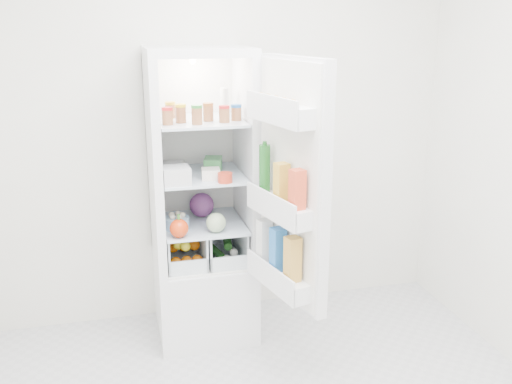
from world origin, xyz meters
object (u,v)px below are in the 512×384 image
object	(u,v)px
refrigerator	(202,232)
mushroom_bowl	(177,223)
red_cabbage	(202,205)
fridge_door	(289,190)

from	to	relation	value
refrigerator	mushroom_bowl	world-z (taller)	refrigerator
red_cabbage	fridge_door	world-z (taller)	fridge_door
refrigerator	red_cabbage	xyz separation A→B (m)	(0.01, 0.05, 0.16)
red_cabbage	fridge_door	size ratio (longest dim) A/B	0.12
refrigerator	fridge_door	xyz separation A→B (m)	(0.37, -0.63, 0.43)
refrigerator	mushroom_bowl	bearing A→B (deg)	-142.04
mushroom_bowl	fridge_door	xyz separation A→B (m)	(0.54, -0.50, 0.31)
refrigerator	fridge_door	world-z (taller)	refrigerator
red_cabbage	mushroom_bowl	xyz separation A→B (m)	(-0.18, -0.18, -0.04)
mushroom_bowl	red_cabbage	bearing A→B (deg)	45.45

